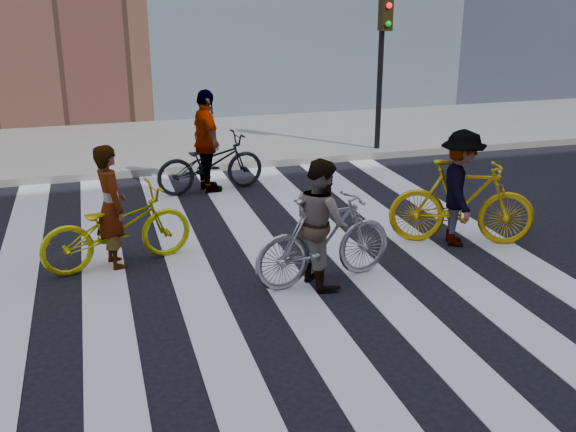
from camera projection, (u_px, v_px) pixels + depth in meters
name	position (u px, v px, depth m)	size (l,w,h in m)	color
ground	(234.00, 271.00, 8.88)	(100.00, 100.00, 0.00)	black
sidewalk_far	(166.00, 144.00, 15.66)	(100.00, 5.00, 0.15)	gray
zebra_crosswalk	(234.00, 270.00, 8.88)	(8.25, 10.00, 0.01)	silver
traffic_signal	(383.00, 50.00, 14.15)	(0.22, 0.42, 3.33)	black
bike_yellow_left	(117.00, 228.00, 8.90)	(0.71, 2.03, 1.06)	#BFC40A
bike_silver_mid	(324.00, 239.00, 8.38)	(0.54, 1.91, 1.15)	#9E9FA8
bike_yellow_right	(462.00, 202.00, 9.64)	(0.58, 2.07, 1.24)	#C69F0B
bike_dark_rear	(210.00, 163.00, 12.16)	(0.70, 2.00, 1.05)	black
rider_left	(111.00, 207.00, 8.79)	(0.60, 0.40, 1.66)	slate
rider_mid	(321.00, 222.00, 8.29)	(0.78, 0.61, 1.61)	slate
rider_right	(460.00, 188.00, 9.56)	(1.08, 0.62, 1.68)	slate
rider_rear	(207.00, 142.00, 12.01)	(1.09, 0.45, 1.85)	slate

